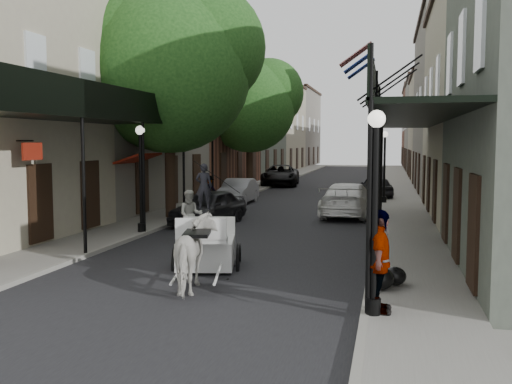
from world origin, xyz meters
The scene contains 24 objects.
ground centered at (0.00, 0.00, 0.00)m, with size 140.00×140.00×0.00m, color gray.
road centered at (0.00, 20.00, 0.01)m, with size 8.00×90.00×0.01m, color black.
sidewalk_left centered at (-5.00, 20.00, 0.06)m, with size 2.20×90.00×0.12m, color gray.
sidewalk_right centered at (5.00, 20.00, 0.06)m, with size 2.20×90.00×0.12m, color gray.
building_row_left centered at (-8.60, 30.00, 5.25)m, with size 5.00×80.00×10.50m, color #ABA488.
building_row_right centered at (8.60, 30.00, 5.25)m, with size 5.00×80.00×10.50m, color slate.
gallery_left centered at (-4.79, 6.98, 4.05)m, with size 2.20×18.05×4.88m.
gallery_right centered at (4.79, 6.98, 4.05)m, with size 2.20×18.05×4.88m.
tree_near centered at (-4.20, 10.18, 6.49)m, with size 7.31×6.80×9.63m.
tree_far centered at (-4.25, 24.18, 5.84)m, with size 6.45×6.00×8.61m.
lamppost_right_near centered at (4.10, -2.00, 2.05)m, with size 0.32×0.32×3.71m.
lamppost_left centered at (-4.10, 6.00, 2.05)m, with size 0.32×0.32×3.71m.
lamppost_right_far centered at (4.10, 18.00, 2.05)m, with size 0.32×0.32×3.71m.
horse centered at (0.25, -0.69, 0.83)m, with size 0.89×1.96×1.65m, color silver.
carriage centered at (-0.31, 1.82, 1.07)m, with size 2.00×2.67×2.76m.
pedestrian_walking centered at (-2.12, 5.55, 0.83)m, with size 0.81×0.63×1.67m, color beige.
pedestrian_sidewalk_left centered at (-4.20, 13.95, 0.89)m, with size 0.99×0.57×1.53m, color gray.
pedestrian_sidewalk_right centered at (4.20, -1.87, 1.08)m, with size 1.12×0.47×1.91m, color gray.
car_left_near centered at (-2.60, 9.00, 0.69)m, with size 1.64×4.07×1.39m, color black.
car_left_mid centered at (-3.44, 16.69, 0.66)m, with size 1.40×4.01×1.32m, color #96969B.
car_left_far centered at (-3.60, 29.58, 0.78)m, with size 2.60×5.64×1.57m, color black.
car_right_near centered at (2.60, 12.78, 0.74)m, with size 2.08×5.12×1.49m, color white.
car_right_far centered at (3.60, 21.40, 0.65)m, with size 1.54×3.84×1.31m, color black.
trash_bags centered at (4.32, -0.02, 0.35)m, with size 0.84×0.99×0.49m.
Camera 1 is at (4.33, -12.41, 3.26)m, focal length 40.00 mm.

